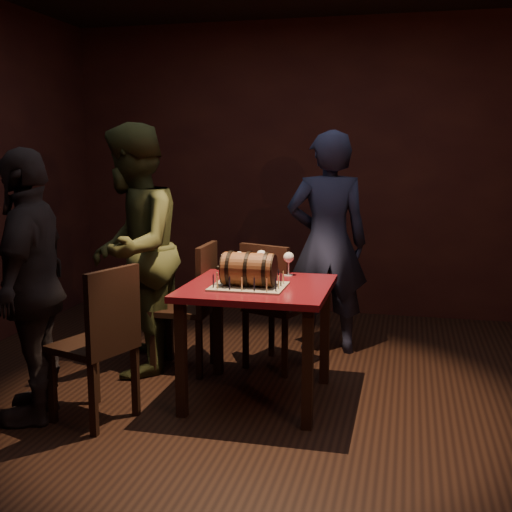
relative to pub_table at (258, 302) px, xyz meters
name	(u,v)px	position (x,y,z in m)	size (l,w,h in m)	color
room_shell	(269,182)	(0.10, -0.15, 0.76)	(5.04, 5.04, 2.80)	black
pub_table	(258,302)	(0.00, 0.00, 0.00)	(0.90, 0.90, 0.75)	#530D15
cake_board	(249,286)	(-0.04, -0.09, 0.12)	(0.45, 0.35, 0.01)	gray
barrel_cake	(249,269)	(-0.04, -0.09, 0.22)	(0.37, 0.22, 0.22)	brown
birthday_candles	(249,279)	(-0.04, -0.09, 0.16)	(0.40, 0.30, 0.09)	#F0D88F
wine_glass_left	(239,258)	(-0.20, 0.28, 0.23)	(0.07, 0.07, 0.16)	silver
wine_glass_mid	(261,256)	(-0.06, 0.37, 0.23)	(0.07, 0.07, 0.16)	silver
wine_glass_right	(289,258)	(0.13, 0.34, 0.23)	(0.07, 0.07, 0.16)	silver
pint_of_ale	(244,267)	(-0.14, 0.20, 0.18)	(0.07, 0.07, 0.15)	silver
menu_card	(230,263)	(-0.28, 0.34, 0.17)	(0.10, 0.05, 0.13)	white
chair_back	(272,299)	(-0.03, 0.57, -0.12)	(0.52, 0.52, 0.93)	black
chair_left_rear	(194,300)	(-0.57, 0.42, -0.12)	(0.40, 0.40, 0.93)	black
chair_left_front	(102,336)	(-0.80, -0.56, -0.12)	(0.51, 0.51, 0.93)	black
person_back	(327,243)	(0.30, 1.10, 0.23)	(0.63, 0.42, 1.73)	#1B1E37
person_left_rear	(133,250)	(-0.99, 0.32, 0.25)	(0.86, 0.67, 1.77)	#35391C
person_left_front	(32,286)	(-1.22, -0.58, 0.16)	(0.94, 0.39, 1.60)	black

